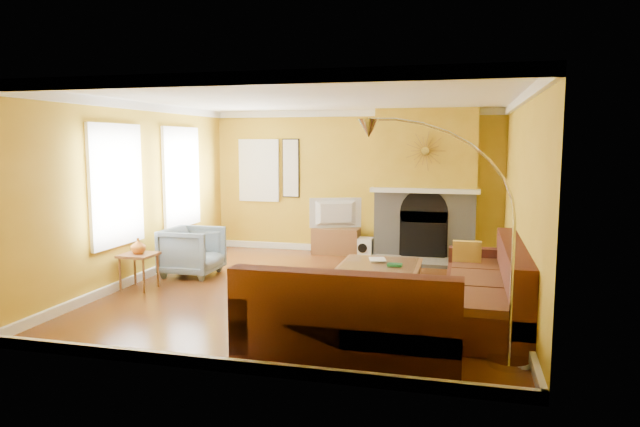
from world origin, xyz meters
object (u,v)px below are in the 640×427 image
(media_console, at_px, (336,241))
(side_table, at_px, (139,271))
(armchair, at_px, (192,251))
(arc_lamp, at_px, (444,242))
(sectional_sofa, at_px, (398,282))
(coffee_table, at_px, (380,278))

(media_console, bearing_deg, side_table, -123.39)
(media_console, relative_size, armchair, 1.05)
(armchair, height_order, side_table, armchair)
(armchair, bearing_deg, arc_lamp, -123.46)
(sectional_sofa, xyz_separation_m, coffee_table, (-0.37, 1.07, -0.23))
(side_table, bearing_deg, arc_lamp, -20.95)
(coffee_table, height_order, side_table, side_table)
(side_table, distance_m, arc_lamp, 4.72)
(armchair, relative_size, arc_lamp, 0.37)
(coffee_table, relative_size, arc_lamp, 0.48)
(media_console, bearing_deg, armchair, -128.17)
(coffee_table, xyz_separation_m, arc_lamp, (0.93, -2.25, 0.94))
(sectional_sofa, relative_size, armchair, 4.05)
(armchair, bearing_deg, media_console, -38.17)
(coffee_table, distance_m, media_console, 2.95)
(side_table, bearing_deg, armchair, 70.26)
(coffee_table, relative_size, side_table, 2.13)
(armchair, height_order, arc_lamp, arc_lamp)
(media_console, bearing_deg, arc_lamp, -66.27)
(sectional_sofa, height_order, media_console, sectional_sofa)
(coffee_table, height_order, media_console, media_console)
(armchair, bearing_deg, coffee_table, -97.00)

